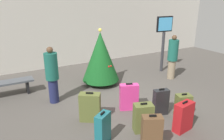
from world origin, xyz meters
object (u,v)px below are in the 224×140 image
Objects in this scene: suitcase_5 at (161,102)px; suitcase_0 at (129,97)px; flight_info_kiosk at (164,35)px; suitcase_3 at (143,118)px; suitcase_4 at (183,117)px; holiday_tree at (100,56)px; suitcase_7 at (183,105)px; suitcase_6 at (152,134)px; traveller_0 at (52,74)px; suitcase_1 at (90,107)px; waiting_bench at (6,85)px; traveller_1 at (173,56)px; suitcase_2 at (103,129)px.

suitcase_0 is at bearing 133.58° from suitcase_5.
flight_info_kiosk is 3.16× the size of suitcase_3.
suitcase_0 reaches higher than suitcase_4.
suitcase_7 is at bearing -73.39° from holiday_tree.
suitcase_0 is at bearing 71.89° from suitcase_6.
suitcase_7 is at bearing -122.44° from flight_info_kiosk.
suitcase_1 is at bearing -69.50° from traveller_0.
suitcase_4 reaches higher than suitcase_5.
traveller_0 is at bearing 110.50° from suitcase_1.
suitcase_3 is at bearing -97.64° from holiday_tree.
traveller_1 reaches higher than waiting_bench.
waiting_bench is 0.98× the size of traveller_1.
traveller_1 is 2.27× the size of suitcase_2.
suitcase_0 is at bearing 137.13° from suitcase_7.
traveller_1 reaches higher than suitcase_6.
flight_info_kiosk is 2.93× the size of suitcase_0.
suitcase_0 is 1.04× the size of suitcase_4.
suitcase_1 is at bearing -161.97° from traveller_1.
holiday_tree reaches higher than suitcase_6.
suitcase_3 reaches higher than suitcase_7.
suitcase_5 is (-2.16, -1.88, -0.53)m from traveller_1.
suitcase_6 is 1.30× the size of suitcase_7.
flight_info_kiosk is 3.86m from suitcase_7.
suitcase_6 is (2.38, -4.23, 0.03)m from waiting_bench.
suitcase_2 is (1.64, -3.54, -0.01)m from waiting_bench.
suitcase_6 is at bearing -133.31° from flight_info_kiosk.
waiting_bench is 4.85m from suitcase_6.
suitcase_6 is (-3.56, -3.78, -1.15)m from flight_info_kiosk.
holiday_tree is 2.82m from suitcase_5.
suitcase_0 is at bearing -155.48° from traveller_1.
holiday_tree is at bearing 99.55° from suitcase_5.
waiting_bench is at bearing 138.37° from suitcase_7.
traveller_0 is 2.91m from suitcase_3.
holiday_tree is at bearing 86.08° from suitcase_0.
suitcase_4 is 0.83m from suitcase_5.
suitcase_0 is 1.00× the size of suitcase_1.
flight_info_kiosk is 1.35× the size of traveller_0.
suitcase_3 is 0.98× the size of suitcase_5.
waiting_bench is 5.32m from suitcase_4.
suitcase_7 is (1.33, 0.05, -0.04)m from suitcase_3.
holiday_tree is at bearing 162.53° from traveller_1.
flight_info_kiosk reaches higher than suitcase_0.
suitcase_6 is at bearing -69.35° from traveller_0.
suitcase_4 is (2.27, -2.90, -0.53)m from traveller_0.
traveller_0 is at bearing 100.08° from suitcase_2.
holiday_tree is 2.56m from suitcase_1.
suitcase_6 reaches higher than waiting_bench.
suitcase_6 is (-0.69, -3.75, -0.63)m from holiday_tree.
traveller_0 is 2.34× the size of suitcase_3.
holiday_tree is at bearing 106.61° from suitcase_7.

